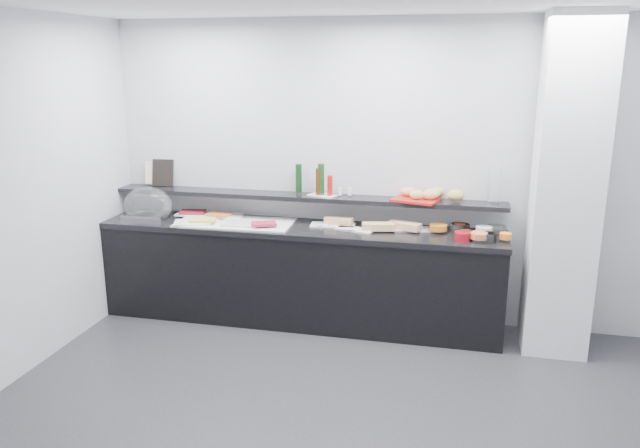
% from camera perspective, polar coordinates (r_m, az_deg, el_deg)
% --- Properties ---
extents(ground, '(5.00, 5.00, 0.00)m').
position_cam_1_polar(ground, '(4.26, 1.59, -18.55)').
color(ground, '#2D2D30').
rests_on(ground, ground).
extents(back_wall, '(5.00, 0.02, 2.70)m').
position_cam_1_polar(back_wall, '(5.62, 5.76, 4.59)').
color(back_wall, '#B9BBC0').
rests_on(back_wall, ground).
extents(column, '(0.50, 0.50, 2.70)m').
position_cam_1_polar(column, '(5.29, 21.59, 2.99)').
color(column, silver).
rests_on(column, ground).
extents(buffet_cabinet, '(3.60, 0.60, 0.85)m').
position_cam_1_polar(buffet_cabinet, '(5.70, -1.89, -4.82)').
color(buffet_cabinet, black).
rests_on(buffet_cabinet, ground).
extents(counter_top, '(3.62, 0.62, 0.05)m').
position_cam_1_polar(counter_top, '(5.57, -1.93, -0.45)').
color(counter_top, black).
rests_on(counter_top, buffet_cabinet).
extents(wall_shelf, '(3.60, 0.25, 0.04)m').
position_cam_1_polar(wall_shelf, '(5.67, -1.50, 2.49)').
color(wall_shelf, black).
rests_on(wall_shelf, back_wall).
extents(cloche_base, '(0.41, 0.29, 0.04)m').
position_cam_1_polar(cloche_base, '(6.09, -15.62, 0.76)').
color(cloche_base, silver).
rests_on(cloche_base, counter_top).
extents(cloche_dome, '(0.48, 0.33, 0.34)m').
position_cam_1_polar(cloche_dome, '(6.04, -15.44, 1.70)').
color(cloche_dome, silver).
rests_on(cloche_dome, cloche_base).
extents(linen_runner, '(1.06, 0.54, 0.01)m').
position_cam_1_polar(linen_runner, '(5.70, -7.76, 0.12)').
color(linen_runner, silver).
rests_on(linen_runner, counter_top).
extents(platter_meat_a, '(0.33, 0.23, 0.01)m').
position_cam_1_polar(platter_meat_a, '(6.03, -11.39, 0.93)').
color(platter_meat_a, white).
rests_on(platter_meat_a, linen_runner).
extents(food_meat_a, '(0.26, 0.19, 0.02)m').
position_cam_1_polar(food_meat_a, '(6.02, -11.57, 1.08)').
color(food_meat_a, maroon).
rests_on(food_meat_a, platter_meat_a).
extents(platter_salmon, '(0.35, 0.27, 0.01)m').
position_cam_1_polar(platter_salmon, '(5.90, -8.59, 0.75)').
color(platter_salmon, white).
rests_on(platter_salmon, linen_runner).
extents(food_salmon, '(0.24, 0.19, 0.02)m').
position_cam_1_polar(food_salmon, '(5.88, -9.27, 0.84)').
color(food_salmon, '#D0672A').
rests_on(food_salmon, platter_salmon).
extents(platter_cheese, '(0.38, 0.31, 0.01)m').
position_cam_1_polar(platter_cheese, '(5.72, -11.57, 0.15)').
color(platter_cheese, white).
rests_on(platter_cheese, linen_runner).
extents(food_cheese, '(0.25, 0.19, 0.02)m').
position_cam_1_polar(food_cheese, '(5.70, -10.67, 0.34)').
color(food_cheese, '#CBC74F').
rests_on(food_cheese, platter_cheese).
extents(platter_meat_b, '(0.33, 0.23, 0.01)m').
position_cam_1_polar(platter_meat_b, '(5.60, -7.20, 0.02)').
color(platter_meat_b, silver).
rests_on(platter_meat_b, linen_runner).
extents(food_meat_b, '(0.25, 0.21, 0.02)m').
position_cam_1_polar(food_meat_b, '(5.50, -5.17, 0.03)').
color(food_meat_b, maroon).
rests_on(food_meat_b, platter_meat_b).
extents(sandwich_plate_left, '(0.41, 0.20, 0.01)m').
position_cam_1_polar(sandwich_plate_left, '(5.56, 1.18, -0.11)').
color(sandwich_plate_left, white).
rests_on(sandwich_plate_left, counter_top).
extents(sandwich_food_left, '(0.26, 0.13, 0.06)m').
position_cam_1_polar(sandwich_food_left, '(5.56, 1.74, 0.29)').
color(sandwich_food_left, tan).
rests_on(sandwich_food_left, sandwich_plate_left).
extents(tongs_left, '(0.14, 0.09, 0.01)m').
position_cam_1_polar(tongs_left, '(5.51, 0.62, -0.12)').
color(tongs_left, silver).
rests_on(tongs_left, sandwich_plate_left).
extents(sandwich_plate_mid, '(0.35, 0.22, 0.01)m').
position_cam_1_polar(sandwich_plate_mid, '(5.43, 3.21, -0.51)').
color(sandwich_plate_mid, white).
rests_on(sandwich_plate_mid, counter_top).
extents(sandwich_food_mid, '(0.29, 0.16, 0.06)m').
position_cam_1_polar(sandwich_food_mid, '(5.40, 5.36, -0.23)').
color(sandwich_food_mid, tan).
rests_on(sandwich_food_mid, sandwich_plate_mid).
extents(tongs_mid, '(0.16, 0.01, 0.01)m').
position_cam_1_polar(tongs_mid, '(5.37, 2.33, -0.53)').
color(tongs_mid, '#B5B7BC').
rests_on(tongs_mid, sandwich_plate_mid).
extents(sandwich_plate_right, '(0.42, 0.23, 0.01)m').
position_cam_1_polar(sandwich_plate_right, '(5.50, 8.83, -0.46)').
color(sandwich_plate_right, silver).
rests_on(sandwich_plate_right, counter_top).
extents(sandwich_food_right, '(0.30, 0.20, 0.06)m').
position_cam_1_polar(sandwich_food_right, '(5.45, 7.76, -0.16)').
color(sandwich_food_right, tan).
rests_on(sandwich_food_right, sandwich_plate_right).
extents(tongs_right, '(0.14, 0.10, 0.01)m').
position_cam_1_polar(tongs_right, '(5.41, 7.84, -0.56)').
color(tongs_right, silver).
rests_on(tongs_right, sandwich_plate_right).
extents(bowl_glass_fruit, '(0.19, 0.19, 0.07)m').
position_cam_1_polar(bowl_glass_fruit, '(5.50, 12.57, -0.35)').
color(bowl_glass_fruit, white).
rests_on(bowl_glass_fruit, counter_top).
extents(fill_glass_fruit, '(0.16, 0.16, 0.05)m').
position_cam_1_polar(fill_glass_fruit, '(5.44, 10.77, -0.30)').
color(fill_glass_fruit, orange).
rests_on(fill_glass_fruit, bowl_glass_fruit).
extents(bowl_black_jam, '(0.17, 0.17, 0.07)m').
position_cam_1_polar(bowl_black_jam, '(5.50, 12.73, -0.36)').
color(bowl_black_jam, black).
rests_on(bowl_black_jam, counter_top).
extents(fill_black_jam, '(0.12, 0.12, 0.05)m').
position_cam_1_polar(fill_black_jam, '(5.50, 12.66, -0.23)').
color(fill_black_jam, '#601D0D').
rests_on(fill_black_jam, bowl_black_jam).
extents(bowl_glass_cream, '(0.21, 0.21, 0.07)m').
position_cam_1_polar(bowl_glass_cream, '(5.51, 15.86, -0.53)').
color(bowl_glass_cream, white).
rests_on(bowl_glass_cream, counter_top).
extents(fill_glass_cream, '(0.17, 0.17, 0.05)m').
position_cam_1_polar(fill_glass_cream, '(5.45, 14.76, -0.49)').
color(fill_glass_cream, white).
rests_on(fill_glass_cream, bowl_glass_cream).
extents(bowl_red_jam, '(0.17, 0.17, 0.07)m').
position_cam_1_polar(bowl_red_jam, '(5.25, 12.88, -1.09)').
color(bowl_red_jam, maroon).
rests_on(bowl_red_jam, counter_top).
extents(fill_red_jam, '(0.12, 0.12, 0.05)m').
position_cam_1_polar(fill_red_jam, '(5.29, 13.24, -0.85)').
color(fill_red_jam, '#4F150B').
rests_on(fill_red_jam, bowl_red_jam).
extents(bowl_glass_salmon, '(0.19, 0.19, 0.07)m').
position_cam_1_polar(bowl_glass_salmon, '(5.26, 14.68, -1.18)').
color(bowl_glass_salmon, silver).
rests_on(bowl_glass_salmon, counter_top).
extents(fill_glass_salmon, '(0.15, 0.15, 0.05)m').
position_cam_1_polar(fill_glass_salmon, '(5.26, 14.30, -1.03)').
color(fill_glass_salmon, orange).
rests_on(fill_glass_salmon, bowl_glass_salmon).
extents(bowl_black_fruit, '(0.16, 0.16, 0.07)m').
position_cam_1_polar(bowl_black_fruit, '(5.28, 15.21, -1.16)').
color(bowl_black_fruit, black).
rests_on(bowl_black_fruit, counter_top).
extents(fill_black_fruit, '(0.13, 0.13, 0.05)m').
position_cam_1_polar(fill_black_fruit, '(5.30, 16.61, -1.06)').
color(fill_black_fruit, orange).
rests_on(fill_black_fruit, bowl_black_fruit).
extents(framed_print, '(0.21, 0.09, 0.26)m').
position_cam_1_polar(framed_print, '(6.22, -14.18, 4.56)').
color(framed_print, black).
rests_on(framed_print, wall_shelf).
extents(print_art, '(0.17, 0.09, 0.22)m').
position_cam_1_polar(print_art, '(6.27, -14.98, 4.59)').
color(print_art, '#D7AC9B').
rests_on(print_art, framed_print).
extents(condiment_tray, '(0.29, 0.23, 0.01)m').
position_cam_1_polar(condiment_tray, '(5.61, 0.25, 2.64)').
color(condiment_tray, silver).
rests_on(condiment_tray, wall_shelf).
extents(bottle_green_a, '(0.06, 0.06, 0.26)m').
position_cam_1_polar(bottle_green_a, '(5.70, -1.96, 4.22)').
color(bottle_green_a, black).
rests_on(bottle_green_a, condiment_tray).
extents(bottle_brown, '(0.06, 0.06, 0.24)m').
position_cam_1_polar(bottle_brown, '(5.59, -0.09, 3.91)').
color(bottle_brown, '#3B220A').
rests_on(bottle_brown, condiment_tray).
extents(bottle_green_b, '(0.08, 0.08, 0.28)m').
position_cam_1_polar(bottle_green_b, '(5.59, 0.10, 4.12)').
color(bottle_green_b, '#103B14').
rests_on(bottle_green_b, condiment_tray).
extents(bottle_hot, '(0.05, 0.05, 0.18)m').
position_cam_1_polar(bottle_hot, '(5.56, 0.91, 3.54)').
color(bottle_hot, red).
rests_on(bottle_hot, condiment_tray).
extents(shaker_salt, '(0.04, 0.04, 0.07)m').
position_cam_1_polar(shaker_salt, '(5.59, 2.73, 3.01)').
color(shaker_salt, white).
rests_on(shaker_salt, condiment_tray).
extents(shaker_pepper, '(0.04, 0.04, 0.07)m').
position_cam_1_polar(shaker_pepper, '(5.58, 1.83, 2.99)').
color(shaker_pepper, white).
rests_on(shaker_pepper, condiment_tray).
extents(bread_tray, '(0.44, 0.36, 0.02)m').
position_cam_1_polar(bread_tray, '(5.48, 8.73, 2.20)').
color(bread_tray, '#B21913').
rests_on(bread_tray, wall_shelf).
extents(bread_roll_nw, '(0.16, 0.10, 0.08)m').
position_cam_1_polar(bread_roll_nw, '(5.56, 8.09, 2.94)').
color(bread_roll_nw, tan).
rests_on(bread_roll_nw, bread_tray).
extents(bread_roll_n, '(0.13, 0.11, 0.08)m').
position_cam_1_polar(bread_roll_n, '(5.58, 10.69, 2.88)').
color(bread_roll_n, tan).
rests_on(bread_roll_n, bread_tray).
extents(bread_roll_ne, '(0.17, 0.14, 0.08)m').
position_cam_1_polar(bread_roll_ne, '(5.52, 12.30, 2.68)').
color(bread_roll_ne, tan).
rests_on(bread_roll_ne, bread_tray).
extents(bread_roll_sw, '(0.13, 0.09, 0.08)m').
position_cam_1_polar(bread_roll_sw, '(5.44, 8.85, 2.66)').
color(bread_roll_sw, '#D5A851').
rests_on(bread_roll_sw, bread_tray).
extents(bread_roll_s, '(0.16, 0.11, 0.08)m').
position_cam_1_polar(bread_roll_s, '(5.45, 10.02, 2.63)').
color(bread_roll_s, tan).
rests_on(bread_roll_s, bread_tray).
extents(bread_roll_se, '(0.16, 0.11, 0.08)m').
position_cam_1_polar(bread_roll_se, '(5.45, 12.27, 2.51)').
color(bread_roll_se, '#AE8742').
rests_on(bread_roll_se, bread_tray).
extents(bread_roll_midw, '(0.14, 0.10, 0.08)m').
position_cam_1_polar(bread_roll_midw, '(5.51, 10.08, 2.76)').
color(bread_roll_midw, gold).
rests_on(bread_roll_midw, bread_tray).
extents(bread_roll_mide, '(0.14, 0.10, 0.08)m').
position_cam_1_polar(bread_roll_mide, '(5.48, 10.17, 2.70)').
color(bread_roll_mide, tan).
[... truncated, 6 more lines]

